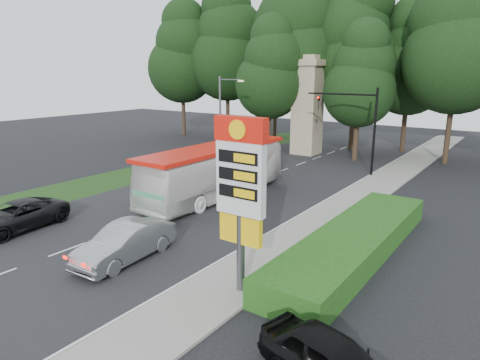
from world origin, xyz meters
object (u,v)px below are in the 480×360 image
Objects in this scene: gas_station_pylon at (241,182)px; transit_bus at (216,172)px; sedan_silver at (125,243)px; traffic_signal_mast at (359,119)px; streetlight_signs at (222,115)px; suv_charcoal at (16,216)px; monument at (308,105)px.

transit_bus is at bearing 132.26° from gas_station_pylon.
traffic_signal_mast is at bearing 79.67° from sedan_silver.
transit_bus is at bearing 101.58° from sedan_silver.
suv_charcoal is (2.26, -21.42, -3.67)m from streetlight_signs.
monument is 0.79× the size of transit_bus.
traffic_signal_mast is 25.92m from suv_charcoal.
monument reaches higher than suv_charcoal.
monument is 18.64m from transit_bus.
suv_charcoal is at bearing -113.93° from transit_bus.
traffic_signal_mast is at bearing 99.09° from gas_station_pylon.
sedan_silver is (10.20, -20.63, -3.59)m from streetlight_signs.
monument is at bearing 78.48° from suv_charcoal.
gas_station_pylon is at bearing 1.74° from sedan_silver.
traffic_signal_mast is 1.40× the size of sedan_silver.
monument reaches higher than traffic_signal_mast.
traffic_signal_mast is 12.83m from streetlight_signs.
monument reaches higher than streetlight_signs.
streetlight_signs is at bearing 128.96° from gas_station_pylon.
transit_bus reaches higher than sedan_silver.
suv_charcoal is (-5.01, -11.21, -1.00)m from transit_bus.
gas_station_pylon is at bearing -68.20° from monument.
sedan_silver is at bearing -74.15° from transit_bus.
monument reaches higher than sedan_silver.
gas_station_pylon reaches higher than transit_bus.
gas_station_pylon is 7.01m from sedan_silver.
streetlight_signs is 9.44m from monument.
suv_charcoal is (-7.94, -0.79, -0.08)m from sedan_silver.
transit_bus is 10.86m from sedan_silver.
transit_bus is (2.29, -18.20, -3.34)m from monument.
suv_charcoal is at bearing -95.30° from monument.
monument is (-11.20, 28.01, 0.66)m from gas_station_pylon.
sedan_silver is (2.93, -10.42, -0.92)m from transit_bus.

